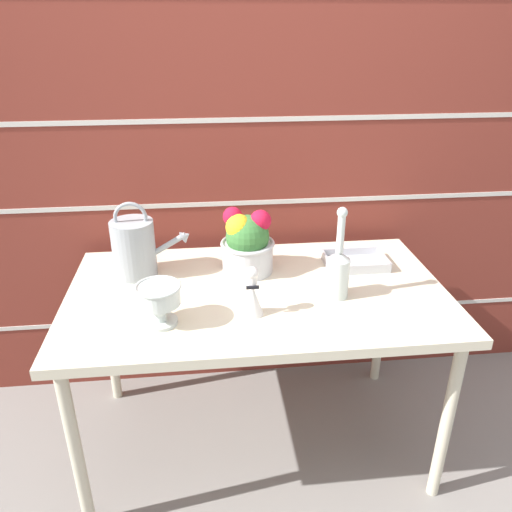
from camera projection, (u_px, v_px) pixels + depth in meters
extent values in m
plane|color=gray|center=(257.00, 438.00, 2.18)|extent=(12.00, 12.00, 0.00)
cube|color=maroon|center=(244.00, 160.00, 2.16)|extent=(3.60, 0.08, 2.20)
cube|color=beige|center=(247.00, 315.00, 2.45)|extent=(3.53, 0.00, 0.02)
cube|color=beige|center=(246.00, 203.00, 2.20)|extent=(3.53, 0.00, 0.02)
cube|color=beige|center=(245.00, 120.00, 2.05)|extent=(3.53, 0.00, 0.02)
cube|color=beige|center=(257.00, 294.00, 1.87)|extent=(1.40, 0.81, 0.04)
cylinder|color=beige|center=(76.00, 453.00, 1.65)|extent=(0.04, 0.04, 0.70)
cylinder|color=beige|center=(447.00, 422.00, 1.78)|extent=(0.04, 0.04, 0.70)
cylinder|color=beige|center=(109.00, 335.00, 2.27)|extent=(0.04, 0.04, 0.70)
cylinder|color=beige|center=(382.00, 318.00, 2.40)|extent=(0.04, 0.04, 0.70)
cylinder|color=#93999E|center=(134.00, 248.00, 1.93)|extent=(0.17, 0.17, 0.22)
cylinder|color=#93999E|center=(169.00, 244.00, 1.94)|extent=(0.14, 0.02, 0.09)
cone|color=#93999E|center=(186.00, 236.00, 1.93)|extent=(0.05, 0.05, 0.06)
torus|color=#93999E|center=(130.00, 218.00, 1.87)|extent=(0.13, 0.01, 0.13)
cylinder|color=silver|center=(161.00, 322.00, 1.65)|extent=(0.11, 0.11, 0.01)
cylinder|color=silver|center=(160.00, 312.00, 1.63)|extent=(0.04, 0.04, 0.06)
sphere|color=silver|center=(160.00, 311.00, 1.63)|extent=(0.05, 0.05, 0.05)
cylinder|color=silver|center=(159.00, 295.00, 1.61)|extent=(0.14, 0.14, 0.06)
torus|color=silver|center=(158.00, 287.00, 1.59)|extent=(0.15, 0.15, 0.01)
cylinder|color=#BCBCC1|center=(248.00, 257.00, 1.98)|extent=(0.20, 0.20, 0.12)
torus|color=#BCBCC1|center=(248.00, 243.00, 1.95)|extent=(0.21, 0.21, 0.01)
sphere|color=#387033|center=(247.00, 236.00, 1.94)|extent=(0.17, 0.17, 0.17)
sphere|color=yellow|center=(239.00, 227.00, 1.91)|extent=(0.10, 0.10, 0.10)
sphere|color=red|center=(233.00, 217.00, 1.92)|extent=(0.08, 0.08, 0.08)
sphere|color=red|center=(260.00, 221.00, 1.91)|extent=(0.08, 0.08, 0.08)
cylinder|color=silver|center=(337.00, 278.00, 1.79)|extent=(0.08, 0.08, 0.15)
cone|color=silver|center=(339.00, 256.00, 1.75)|extent=(0.08, 0.08, 0.03)
cylinder|color=silver|center=(341.00, 234.00, 1.71)|extent=(0.03, 0.03, 0.13)
sphere|color=silver|center=(342.00, 212.00, 1.68)|extent=(0.04, 0.04, 0.04)
cone|color=white|center=(252.00, 299.00, 1.68)|extent=(0.08, 0.08, 0.12)
cylinder|color=white|center=(252.00, 278.00, 1.65)|extent=(0.04, 0.04, 0.04)
sphere|color=white|center=(252.00, 273.00, 1.64)|extent=(0.04, 0.04, 0.04)
cube|color=black|center=(253.00, 287.00, 1.64)|extent=(0.04, 0.01, 0.01)
cube|color=#B7B7BC|center=(355.00, 264.00, 2.04)|extent=(0.24, 0.17, 0.01)
cube|color=#B7B7BC|center=(361.00, 270.00, 1.96)|extent=(0.24, 0.01, 0.04)
cube|color=#B7B7BC|center=(350.00, 252.00, 2.11)|extent=(0.24, 0.01, 0.04)
cube|color=#B7B7BC|center=(327.00, 262.00, 2.03)|extent=(0.01, 0.17, 0.04)
cube|color=#B7B7BC|center=(384.00, 259.00, 2.05)|extent=(0.01, 0.17, 0.04)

